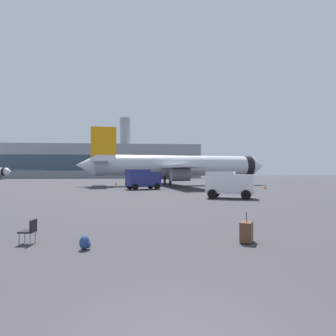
{
  "coord_description": "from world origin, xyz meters",
  "views": [
    {
      "loc": [
        -0.47,
        -4.17,
        2.54
      ],
      "look_at": [
        2.32,
        29.78,
        3.0
      ],
      "focal_mm": 31.19,
      "sensor_mm": 36.0,
      "label": 1
    }
  ],
  "objects_px": {
    "safety_cone_mid": "(265,187)",
    "rolling_suitcase": "(246,232)",
    "safety_cone_near": "(239,183)",
    "gate_chair": "(30,230)",
    "safety_cone_outer": "(116,183)",
    "safety_cone_far": "(245,186)",
    "airplane_at_gate": "(177,166)",
    "cargo_van": "(229,183)",
    "service_truck": "(143,178)",
    "traveller_backpack": "(85,243)"
  },
  "relations": [
    {
      "from": "safety_cone_mid",
      "to": "rolling_suitcase",
      "type": "bearing_deg",
      "value": -114.25
    },
    {
      "from": "safety_cone_near",
      "to": "gate_chair",
      "type": "xyz_separation_m",
      "value": [
        -22.11,
        -43.68,
        0.09
      ]
    },
    {
      "from": "safety_cone_outer",
      "to": "rolling_suitcase",
      "type": "distance_m",
      "value": 46.93
    },
    {
      "from": "safety_cone_far",
      "to": "safety_cone_outer",
      "type": "xyz_separation_m",
      "value": [
        -20.79,
        13.0,
        -0.04
      ]
    },
    {
      "from": "airplane_at_gate",
      "to": "safety_cone_mid",
      "type": "distance_m",
      "value": 17.28
    },
    {
      "from": "safety_cone_mid",
      "to": "safety_cone_far",
      "type": "relative_size",
      "value": 0.85
    },
    {
      "from": "cargo_van",
      "to": "gate_chair",
      "type": "relative_size",
      "value": 5.62
    },
    {
      "from": "cargo_van",
      "to": "safety_cone_far",
      "type": "relative_size",
      "value": 6.02
    },
    {
      "from": "cargo_van",
      "to": "safety_cone_mid",
      "type": "relative_size",
      "value": 7.07
    },
    {
      "from": "safety_cone_outer",
      "to": "safety_cone_near",
      "type": "bearing_deg",
      "value": -4.79
    },
    {
      "from": "service_truck",
      "to": "traveller_backpack",
      "type": "xyz_separation_m",
      "value": [
        -1.74,
        -32.74,
        -1.37
      ]
    },
    {
      "from": "safety_cone_near",
      "to": "rolling_suitcase",
      "type": "relative_size",
      "value": 0.75
    },
    {
      "from": "service_truck",
      "to": "rolling_suitcase",
      "type": "relative_size",
      "value": 4.8
    },
    {
      "from": "safety_cone_outer",
      "to": "traveller_backpack",
      "type": "relative_size",
      "value": 1.51
    },
    {
      "from": "safety_cone_mid",
      "to": "rolling_suitcase",
      "type": "height_order",
      "value": "rolling_suitcase"
    },
    {
      "from": "cargo_van",
      "to": "rolling_suitcase",
      "type": "bearing_deg",
      "value": -104.6
    },
    {
      "from": "cargo_van",
      "to": "safety_cone_mid",
      "type": "height_order",
      "value": "cargo_van"
    },
    {
      "from": "airplane_at_gate",
      "to": "cargo_van",
      "type": "relative_size",
      "value": 7.4
    },
    {
      "from": "safety_cone_far",
      "to": "gate_chair",
      "type": "distance_m",
      "value": 37.99
    },
    {
      "from": "airplane_at_gate",
      "to": "cargo_van",
      "type": "height_order",
      "value": "airplane_at_gate"
    },
    {
      "from": "cargo_van",
      "to": "traveller_backpack",
      "type": "xyz_separation_m",
      "value": [
        -10.09,
        -17.7,
        -1.22
      ]
    },
    {
      "from": "safety_cone_outer",
      "to": "rolling_suitcase",
      "type": "bearing_deg",
      "value": -78.87
    },
    {
      "from": "safety_cone_far",
      "to": "safety_cone_outer",
      "type": "height_order",
      "value": "safety_cone_far"
    },
    {
      "from": "safety_cone_outer",
      "to": "traveller_backpack",
      "type": "distance_m",
      "value": 46.7
    },
    {
      "from": "service_truck",
      "to": "safety_cone_far",
      "type": "height_order",
      "value": "service_truck"
    },
    {
      "from": "gate_chair",
      "to": "rolling_suitcase",
      "type": "bearing_deg",
      "value": -3.02
    },
    {
      "from": "safety_cone_near",
      "to": "safety_cone_far",
      "type": "distance_m",
      "value": 11.35
    },
    {
      "from": "airplane_at_gate",
      "to": "traveller_backpack",
      "type": "height_order",
      "value": "airplane_at_gate"
    },
    {
      "from": "rolling_suitcase",
      "to": "gate_chair",
      "type": "bearing_deg",
      "value": 176.98
    },
    {
      "from": "traveller_backpack",
      "to": "cargo_van",
      "type": "bearing_deg",
      "value": 60.33
    },
    {
      "from": "safety_cone_mid",
      "to": "safety_cone_far",
      "type": "xyz_separation_m",
      "value": [
        -2.36,
        1.79,
        0.06
      ]
    },
    {
      "from": "cargo_van",
      "to": "safety_cone_far",
      "type": "xyz_separation_m",
      "value": [
        7.25,
        15.87,
        -1.05
      ]
    },
    {
      "from": "airplane_at_gate",
      "to": "safety_cone_mid",
      "type": "relative_size",
      "value": 52.34
    },
    {
      "from": "gate_chair",
      "to": "safety_cone_outer",
      "type": "bearing_deg",
      "value": 91.69
    },
    {
      "from": "airplane_at_gate",
      "to": "safety_cone_mid",
      "type": "bearing_deg",
      "value": -46.24
    },
    {
      "from": "airplane_at_gate",
      "to": "service_truck",
      "type": "relative_size",
      "value": 6.77
    },
    {
      "from": "cargo_van",
      "to": "gate_chair",
      "type": "bearing_deg",
      "value": -126.0
    },
    {
      "from": "service_truck",
      "to": "rolling_suitcase",
      "type": "bearing_deg",
      "value": -83.15
    },
    {
      "from": "cargo_van",
      "to": "safety_cone_far",
      "type": "distance_m",
      "value": 17.48
    },
    {
      "from": "safety_cone_mid",
      "to": "traveller_backpack",
      "type": "height_order",
      "value": "safety_cone_mid"
    },
    {
      "from": "airplane_at_gate",
      "to": "traveller_backpack",
      "type": "distance_m",
      "value": 44.88
    },
    {
      "from": "rolling_suitcase",
      "to": "safety_cone_mid",
      "type": "bearing_deg",
      "value": 65.75
    },
    {
      "from": "cargo_van",
      "to": "safety_cone_outer",
      "type": "distance_m",
      "value": 31.91
    },
    {
      "from": "traveller_backpack",
      "to": "rolling_suitcase",
      "type": "bearing_deg",
      "value": 5.33
    },
    {
      "from": "service_truck",
      "to": "safety_cone_near",
      "type": "height_order",
      "value": "service_truck"
    },
    {
      "from": "gate_chair",
      "to": "safety_cone_far",
      "type": "bearing_deg",
      "value": 59.23
    },
    {
      "from": "airplane_at_gate",
      "to": "safety_cone_outer",
      "type": "height_order",
      "value": "airplane_at_gate"
    },
    {
      "from": "safety_cone_outer",
      "to": "gate_chair",
      "type": "height_order",
      "value": "gate_chair"
    },
    {
      "from": "airplane_at_gate",
      "to": "safety_cone_mid",
      "type": "xyz_separation_m",
      "value": [
        11.73,
        -12.25,
        -3.32
      ]
    },
    {
      "from": "service_truck",
      "to": "traveller_backpack",
      "type": "distance_m",
      "value": 32.81
    }
  ]
}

